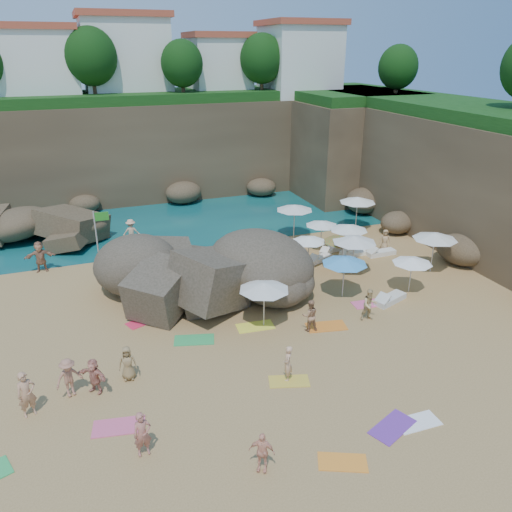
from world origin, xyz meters
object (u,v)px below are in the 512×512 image
object	(u,v)px
person_stand_3	(264,292)
parasol_0	(256,237)
lounger_0	(320,259)
person_stand_0	(27,394)
person_stand_5	(40,257)
person_stand_1	(310,315)
person_stand_4	(385,240)
rock_outcrop	(201,289)
person_stand_2	(131,232)
parasol_2	(358,200)
flag_pole	(99,237)
parasol_1	(322,223)
person_stand_6	(288,363)

from	to	relation	value
person_stand_3	parasol_0	bearing A→B (deg)	-8.23
lounger_0	person_stand_0	xyz separation A→B (m)	(-16.26, -8.94, 0.77)
person_stand_0	person_stand_5	xyz separation A→B (m)	(0.14, 13.32, 0.03)
person_stand_1	person_stand_5	size ratio (longest dim) A/B	0.85
person_stand_4	person_stand_5	world-z (taller)	person_stand_5
rock_outcrop	person_stand_2	world-z (taller)	person_stand_2
person_stand_2	parasol_2	bearing A→B (deg)	178.57
flag_pole	person_stand_4	distance (m)	17.67
rock_outcrop	parasol_0	xyz separation A→B (m)	(4.03, 2.16, 1.76)
person_stand_2	person_stand_5	size ratio (longest dim) A/B	0.94
rock_outcrop	person_stand_4	distance (m)	12.69
person_stand_5	parasol_1	bearing A→B (deg)	-8.41
parasol_1	person_stand_6	size ratio (longest dim) A/B	1.38
parasol_1	person_stand_3	bearing A→B (deg)	-136.51
parasol_2	person_stand_4	size ratio (longest dim) A/B	1.77
person_stand_2	person_stand_4	distance (m)	16.74
person_stand_2	person_stand_5	xyz separation A→B (m)	(-5.60, -2.61, 0.06)
person_stand_0	person_stand_6	distance (m)	9.64
parasol_0	person_stand_4	size ratio (longest dim) A/B	1.38
person_stand_0	rock_outcrop	bearing A→B (deg)	21.15
person_stand_0	person_stand_2	world-z (taller)	person_stand_0
flag_pole	person_stand_3	world-z (taller)	flag_pole
parasol_2	person_stand_6	size ratio (longest dim) A/B	1.70
person_stand_0	person_stand_2	bearing A→B (deg)	48.85
parasol_1	person_stand_0	distance (m)	20.24
parasol_1	person_stand_5	distance (m)	17.29
lounger_0	person_stand_4	xyz separation A→B (m)	(4.71, 0.03, 0.60)
person_stand_4	lounger_0	bearing A→B (deg)	-152.81
person_stand_2	person_stand_6	xyz separation A→B (m)	(3.80, -17.27, -0.11)
person_stand_1	person_stand_4	xyz separation A→B (m)	(8.94, 7.22, -0.06)
person_stand_3	parasol_2	bearing A→B (deg)	-42.79
person_stand_2	rock_outcrop	bearing A→B (deg)	115.98
person_stand_0	person_stand_3	distance (m)	11.85
person_stand_2	person_stand_6	distance (m)	17.69
parasol_1	person_stand_4	xyz separation A→B (m)	(3.77, -1.67, -1.09)
person_stand_2	person_stand_5	bearing A→B (deg)	33.32
person_stand_3	parasol_1	bearing A→B (deg)	-38.57
rock_outcrop	person_stand_5	distance (m)	10.03
rock_outcrop	lounger_0	world-z (taller)	rock_outcrop
parasol_2	person_stand_3	xyz separation A→B (m)	(-10.48, -8.57, -1.41)
parasol_2	lounger_0	xyz separation A→B (m)	(-5.12, -4.29, -2.11)
parasol_1	parasol_2	world-z (taller)	parasol_2
parasol_0	parasol_1	size ratio (longest dim) A/B	0.97
rock_outcrop	lounger_0	size ratio (longest dim) A/B	4.77
parasol_0	person_stand_4	world-z (taller)	parasol_0
flag_pole	person_stand_0	distance (m)	11.32
parasol_0	person_stand_3	bearing A→B (deg)	-106.17
flag_pole	lounger_0	xyz separation A→B (m)	(12.77, -1.69, -2.53)
rock_outcrop	person_stand_6	bearing A→B (deg)	-82.52
parasol_2	person_stand_3	size ratio (longest dim) A/B	1.55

